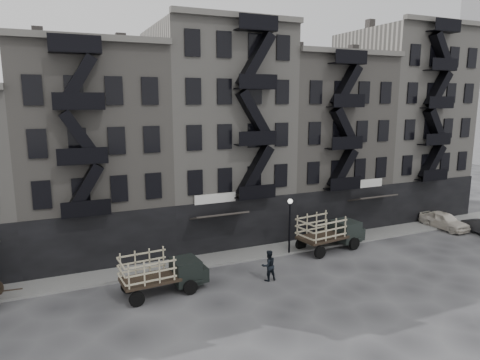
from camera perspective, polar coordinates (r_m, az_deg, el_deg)
name	(u,v)px	position (r m, az deg, el deg)	size (l,w,h in m)	color
ground	(270,273)	(29.31, 3.98, -12.32)	(140.00, 140.00, 0.00)	#38383A
sidewalk	(246,254)	(32.41, 0.85, -9.85)	(55.00, 2.50, 0.15)	slate
building_midwest	(92,153)	(33.97, -19.16, 3.44)	(10.00, 11.35, 16.20)	slate
building_center	(216,135)	(36.06, -3.17, 6.00)	(10.00, 11.35, 18.20)	gray
building_mideast	(316,142)	(40.76, 10.16, 4.99)	(10.00, 11.35, 16.20)	slate
building_east	(399,124)	(46.96, 20.49, 7.06)	(10.00, 11.35, 19.20)	gray
lamp_post	(290,219)	(31.92, 6.65, -5.13)	(0.36, 0.36, 4.28)	black
stake_truck_west	(162,270)	(26.39, -10.40, -11.71)	(5.27, 2.48, 2.58)	black
stake_truck_east	(330,229)	(33.81, 11.94, -6.45)	(5.85, 2.96, 2.82)	black
car_east	(444,220)	(42.61, 25.56, -4.89)	(1.80, 4.49, 1.53)	silver
pedestrian_mid	(269,265)	(27.91, 3.83, -11.30)	(0.98, 0.76, 2.02)	black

